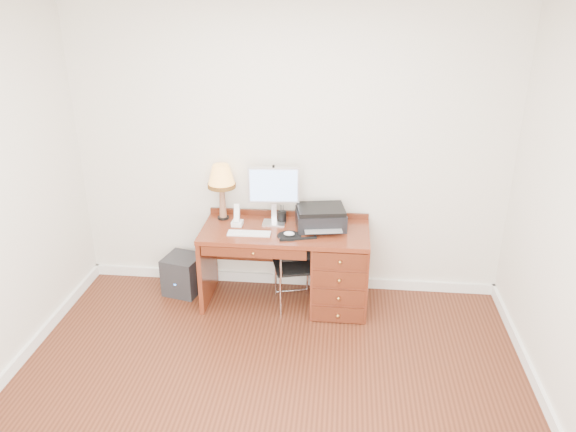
# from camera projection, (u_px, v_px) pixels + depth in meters

# --- Properties ---
(ground) EXTENTS (4.00, 4.00, 0.00)m
(ground) POSITION_uv_depth(u_px,v_px,m) (265.00, 404.00, 4.04)
(ground) COLOR #3E1A0E
(ground) RESTS_ON ground
(room_shell) EXTENTS (4.00, 4.00, 4.00)m
(room_shell) POSITION_uv_depth(u_px,v_px,m) (275.00, 346.00, 4.59)
(room_shell) COLOR silver
(room_shell) RESTS_ON ground
(desk) EXTENTS (1.50, 0.67, 0.75)m
(desk) POSITION_uv_depth(u_px,v_px,m) (320.00, 264.00, 5.13)
(desk) COLOR maroon
(desk) RESTS_ON ground
(monitor) EXTENTS (0.46, 0.16, 0.53)m
(monitor) POSITION_uv_depth(u_px,v_px,m) (274.00, 188.00, 5.03)
(monitor) COLOR silver
(monitor) RESTS_ON desk
(keyboard) EXTENTS (0.38, 0.12, 0.01)m
(keyboard) POSITION_uv_depth(u_px,v_px,m) (249.00, 233.00, 4.92)
(keyboard) COLOR white
(keyboard) RESTS_ON desk
(mouse_pad) EXTENTS (0.21, 0.21, 0.04)m
(mouse_pad) POSITION_uv_depth(u_px,v_px,m) (289.00, 235.00, 4.88)
(mouse_pad) COLOR black
(mouse_pad) RESTS_ON desk
(printer) EXTENTS (0.48, 0.41, 0.19)m
(printer) POSITION_uv_depth(u_px,v_px,m) (321.00, 217.00, 5.03)
(printer) COLOR black
(printer) RESTS_ON desk
(leg_lamp) EXTENTS (0.26, 0.26, 0.52)m
(leg_lamp) POSITION_uv_depth(u_px,v_px,m) (221.00, 180.00, 5.09)
(leg_lamp) COLOR black
(leg_lamp) RESTS_ON desk
(phone) EXTENTS (0.10, 0.10, 0.21)m
(phone) POSITION_uv_depth(u_px,v_px,m) (237.00, 219.00, 5.08)
(phone) COLOR white
(phone) RESTS_ON desk
(pen_cup) EXTENTS (0.08, 0.08, 0.10)m
(pen_cup) POSITION_uv_depth(u_px,v_px,m) (282.00, 217.00, 5.15)
(pen_cup) COLOR black
(pen_cup) RESTS_ON desk
(chair) EXTENTS (0.44, 0.45, 0.77)m
(chair) POSITION_uv_depth(u_px,v_px,m) (294.00, 263.00, 5.03)
(chair) COLOR black
(chair) RESTS_ON ground
(equipment_box) EXTENTS (0.39, 0.39, 0.37)m
(equipment_box) POSITION_uv_depth(u_px,v_px,m) (183.00, 274.00, 5.41)
(equipment_box) COLOR black
(equipment_box) RESTS_ON ground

